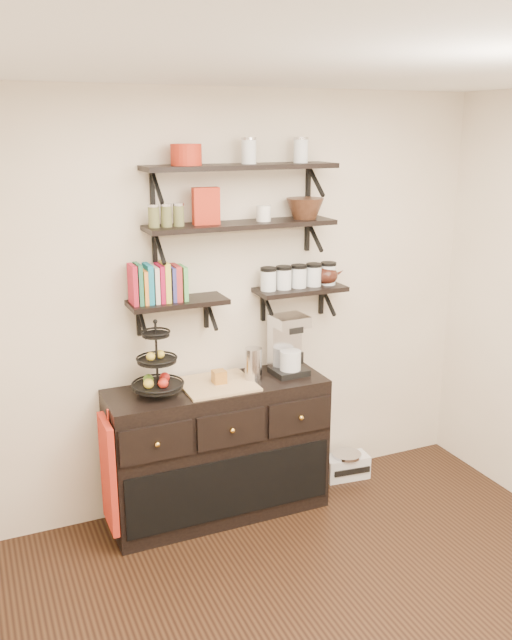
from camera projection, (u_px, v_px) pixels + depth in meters
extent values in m
cube|color=white|center=(406.00, 61.00, 2.51)|extent=(3.50, 3.50, 0.02)
cube|color=white|center=(234.00, 304.00, 4.42)|extent=(3.50, 0.02, 2.70)
cube|color=black|center=(241.00, 167.00, 4.06)|extent=(1.20, 0.27, 0.03)
cube|color=black|center=(152.00, 187.00, 3.99)|extent=(0.02, 0.03, 0.20)
cube|color=black|center=(308.00, 182.00, 4.39)|extent=(0.02, 0.03, 0.20)
cube|color=black|center=(242.00, 225.00, 4.15)|extent=(1.20, 0.27, 0.03)
cube|color=black|center=(155.00, 246.00, 4.09)|extent=(0.02, 0.03, 0.20)
cube|color=black|center=(307.00, 236.00, 4.49)|extent=(0.02, 0.03, 0.20)
cube|color=black|center=(178.00, 302.00, 4.12)|extent=(0.60, 0.25, 0.03)
cube|color=black|center=(139.00, 320.00, 4.17)|extent=(0.02, 0.03, 0.20)
cube|color=black|center=(206.00, 312.00, 4.34)|extent=(0.03, 0.03, 0.20)
cube|color=black|center=(300.00, 290.00, 4.45)|extent=(0.60, 0.25, 0.03)
cube|color=black|center=(263.00, 306.00, 4.49)|extent=(0.03, 0.03, 0.20)
cube|color=black|center=(321.00, 299.00, 4.66)|extent=(0.02, 0.03, 0.20)
cube|color=#A6182E|center=(135.00, 288.00, 4.00)|extent=(0.02, 0.15, 0.20)
cube|color=#246646|center=(140.00, 284.00, 4.00)|extent=(0.03, 0.15, 0.24)
cube|color=orange|center=(147.00, 286.00, 4.02)|extent=(0.04, 0.15, 0.21)
cube|color=#167496|center=(152.00, 282.00, 4.03)|extent=(0.03, 0.15, 0.25)
cube|color=beige|center=(158.00, 284.00, 4.05)|extent=(0.03, 0.15, 0.22)
cube|color=#A10F37|center=(164.00, 280.00, 4.06)|extent=(0.04, 0.15, 0.26)
cube|color=gold|center=(171.00, 282.00, 4.08)|extent=(0.03, 0.15, 0.23)
cube|color=navy|center=(176.00, 284.00, 4.09)|extent=(0.03, 0.15, 0.20)
cube|color=#A22B2E|center=(183.00, 280.00, 4.10)|extent=(0.04, 0.15, 0.24)
cube|color=#4FAC56|center=(189.00, 282.00, 4.12)|extent=(0.03, 0.15, 0.21)
cylinder|color=silver|center=(268.00, 281.00, 4.34)|extent=(0.10, 0.10, 0.13)
cylinder|color=silver|center=(284.00, 279.00, 4.38)|extent=(0.10, 0.10, 0.13)
cylinder|color=silver|center=(299.00, 278.00, 4.42)|extent=(0.10, 0.10, 0.13)
cylinder|color=silver|center=(314.00, 276.00, 4.47)|extent=(0.10, 0.10, 0.13)
cylinder|color=silver|center=(328.00, 275.00, 4.51)|extent=(0.10, 0.10, 0.13)
cube|color=black|center=(218.00, 450.00, 4.38)|extent=(1.40, 0.45, 0.90)
cube|color=tan|center=(217.00, 384.00, 4.25)|extent=(0.45, 0.41, 0.02)
sphere|color=gold|center=(157.00, 444.00, 3.90)|extent=(0.04, 0.04, 0.04)
sphere|color=gold|center=(232.00, 430.00, 4.08)|extent=(0.04, 0.04, 0.04)
sphere|color=gold|center=(301.00, 418.00, 4.26)|extent=(0.04, 0.04, 0.04)
cylinder|color=black|center=(157.00, 359.00, 4.04)|extent=(0.01, 0.01, 0.45)
cylinder|color=black|center=(158.00, 386.00, 4.09)|extent=(0.31, 0.31, 0.01)
cylinder|color=black|center=(157.00, 361.00, 4.05)|extent=(0.24, 0.24, 0.02)
cylinder|color=black|center=(156.00, 335.00, 4.00)|extent=(0.16, 0.16, 0.02)
sphere|color=#B21914|center=(165.00, 377.00, 4.13)|extent=(0.06, 0.06, 0.06)
sphere|color=gold|center=(151.00, 357.00, 4.02)|extent=(0.05, 0.05, 0.05)
cube|color=#A26825|center=(219.00, 377.00, 4.24)|extent=(0.08, 0.08, 0.08)
cube|color=black|center=(289.00, 371.00, 4.44)|extent=(0.23, 0.21, 0.04)
cube|color=silver|center=(285.00, 344.00, 4.46)|extent=(0.22, 0.09, 0.34)
cube|color=silver|center=(290.00, 321.00, 4.35)|extent=(0.23, 0.21, 0.07)
cylinder|color=silver|center=(290.00, 360.00, 4.40)|extent=(0.15, 0.15, 0.13)
cylinder|color=silver|center=(253.00, 365.00, 4.30)|extent=(0.11, 0.11, 0.22)
cube|color=#9C2210|center=(108.00, 474.00, 4.00)|extent=(0.04, 0.29, 0.69)
cube|color=silver|center=(346.00, 466.00, 4.92)|extent=(0.33, 0.19, 0.17)
cylinder|color=silver|center=(347.00, 455.00, 4.90)|extent=(0.23, 0.23, 0.02)
cube|color=black|center=(352.00, 472.00, 4.85)|extent=(0.28, 0.04, 0.04)
cube|color=#AD2713|center=(206.00, 206.00, 4.03)|extent=(0.16, 0.07, 0.22)
cylinder|color=white|center=(264.00, 213.00, 4.19)|extent=(0.09, 0.09, 0.10)
cylinder|color=#AD2713|center=(186.00, 155.00, 3.90)|extent=(0.18, 0.18, 0.12)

